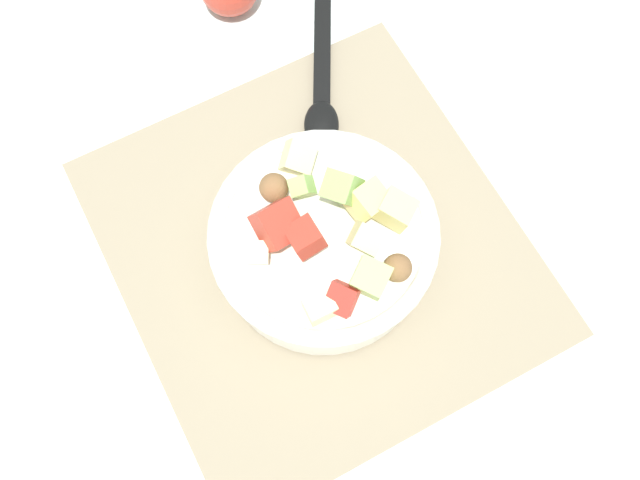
{
  "coord_description": "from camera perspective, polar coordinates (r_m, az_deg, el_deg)",
  "views": [
    {
      "loc": [
        0.24,
        -0.12,
        0.7
      ],
      "look_at": [
        0.01,
        -0.0,
        0.06
      ],
      "focal_mm": 42.59,
      "sensor_mm": 36.0,
      "label": 1
    }
  ],
  "objects": [
    {
      "name": "serving_spoon",
      "position": [
        0.82,
        0.14,
        11.74
      ],
      "size": [
        0.22,
        0.14,
        0.01
      ],
      "color": "black",
      "rests_on": "placemat"
    },
    {
      "name": "ground_plane",
      "position": [
        0.75,
        -0.28,
        -0.52
      ],
      "size": [
        2.4,
        2.4,
        0.0
      ],
      "primitive_type": "plane",
      "color": "silver"
    },
    {
      "name": "salad_bowl",
      "position": [
        0.7,
        0.06,
        -0.26
      ],
      "size": [
        0.21,
        0.21,
        0.11
      ],
      "color": "white",
      "rests_on": "placemat"
    },
    {
      "name": "placemat",
      "position": [
        0.74,
        -0.28,
        -0.44
      ],
      "size": [
        0.4,
        0.38,
        0.01
      ],
      "primitive_type": "cube",
      "color": "gray",
      "rests_on": "ground_plane"
    }
  ]
}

